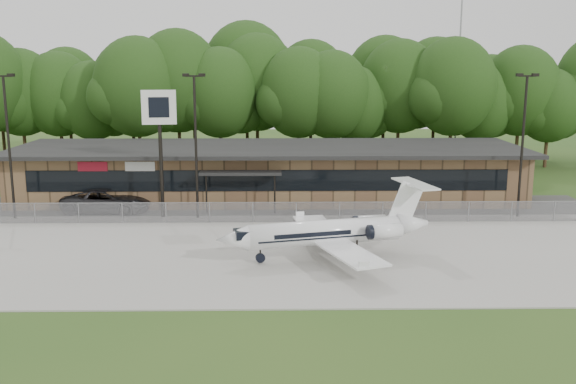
{
  "coord_description": "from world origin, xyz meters",
  "views": [
    {
      "loc": [
        0.72,
        -28.18,
        10.9
      ],
      "look_at": [
        1.38,
        12.0,
        2.82
      ],
      "focal_mm": 40.0,
      "sensor_mm": 36.0,
      "label": 1
    }
  ],
  "objects_px": {
    "terminal": "(269,171)",
    "business_jet": "(332,233)",
    "pole_sign": "(159,121)",
    "suv": "(107,201)"
  },
  "relations": [
    {
      "from": "business_jet",
      "to": "pole_sign",
      "type": "bearing_deg",
      "value": 123.97
    },
    {
      "from": "suv",
      "to": "terminal",
      "type": "bearing_deg",
      "value": -62.35
    },
    {
      "from": "terminal",
      "to": "pole_sign",
      "type": "height_order",
      "value": "pole_sign"
    },
    {
      "from": "pole_sign",
      "to": "business_jet",
      "type": "bearing_deg",
      "value": -49.31
    },
    {
      "from": "business_jet",
      "to": "terminal",
      "type": "bearing_deg",
      "value": 87.99
    },
    {
      "from": "pole_sign",
      "to": "suv",
      "type": "bearing_deg",
      "value": 151.08
    },
    {
      "from": "terminal",
      "to": "business_jet",
      "type": "xyz_separation_m",
      "value": [
        3.78,
        -17.19,
        -0.66
      ]
    },
    {
      "from": "terminal",
      "to": "business_jet",
      "type": "height_order",
      "value": "terminal"
    },
    {
      "from": "business_jet",
      "to": "suv",
      "type": "xyz_separation_m",
      "value": [
        -15.77,
        11.78,
        -0.62
      ]
    },
    {
      "from": "terminal",
      "to": "pole_sign",
      "type": "bearing_deg",
      "value": -136.49
    }
  ]
}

